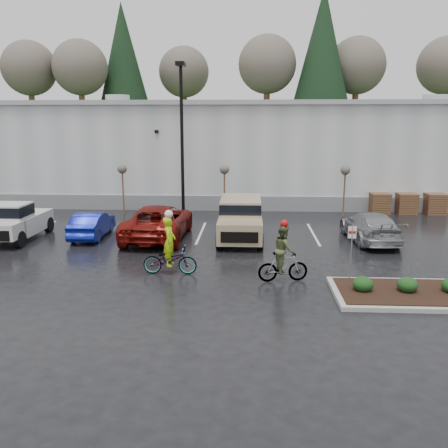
# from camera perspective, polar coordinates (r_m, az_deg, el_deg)

# --- Properties ---
(ground) EXTENTS (120.00, 120.00, 0.00)m
(ground) POSITION_cam_1_polar(r_m,az_deg,el_deg) (17.68, 2.73, -7.16)
(ground) COLOR black
(ground) RESTS_ON ground
(warehouse) EXTENTS (60.50, 15.50, 7.20)m
(warehouse) POSITION_cam_1_polar(r_m,az_deg,el_deg) (38.73, 3.00, 8.99)
(warehouse) COLOR #B5B8BA
(warehouse) RESTS_ON ground
(wooded_ridge) EXTENTS (80.00, 25.00, 6.00)m
(wooded_ridge) POSITION_cam_1_polar(r_m,az_deg,el_deg) (61.74, 3.03, 9.62)
(wooded_ridge) COLOR #1B3716
(wooded_ridge) RESTS_ON ground
(lamppost) EXTENTS (0.50, 1.00, 9.22)m
(lamppost) POSITION_cam_1_polar(r_m,az_deg,el_deg) (28.96, -5.11, 11.86)
(lamppost) COLOR black
(lamppost) RESTS_ON ground
(sapling_west) EXTENTS (0.60, 0.60, 3.20)m
(sapling_west) POSITION_cam_1_polar(r_m,az_deg,el_deg) (30.91, -12.15, 6.17)
(sapling_west) COLOR #4B391E
(sapling_west) RESTS_ON ground
(sapling_mid) EXTENTS (0.60, 0.60, 3.20)m
(sapling_mid) POSITION_cam_1_polar(r_m,az_deg,el_deg) (29.88, 0.05, 6.24)
(sapling_mid) COLOR #4B391E
(sapling_mid) RESTS_ON ground
(sapling_east) EXTENTS (0.60, 0.60, 3.20)m
(sapling_east) POSITION_cam_1_polar(r_m,az_deg,el_deg) (30.43, 14.38, 5.97)
(sapling_east) COLOR #4B391E
(sapling_east) RESTS_ON ground
(pallet_stack_a) EXTENTS (1.20, 1.20, 1.35)m
(pallet_stack_a) POSITION_cam_1_polar(r_m,az_deg,el_deg) (32.24, 18.21, 2.39)
(pallet_stack_a) COLOR #4B391E
(pallet_stack_a) RESTS_ON ground
(pallet_stack_b) EXTENTS (1.20, 1.20, 1.35)m
(pallet_stack_b) POSITION_cam_1_polar(r_m,az_deg,el_deg) (32.73, 21.08, 2.32)
(pallet_stack_b) COLOR #4B391E
(pallet_stack_b) RESTS_ON ground
(pallet_stack_c) EXTENTS (1.20, 1.20, 1.35)m
(pallet_stack_c) POSITION_cam_1_polar(r_m,az_deg,el_deg) (33.33, 24.02, 2.24)
(pallet_stack_c) COLOR #4B391E
(pallet_stack_c) RESTS_ON ground
(shrub_a) EXTENTS (0.70, 0.70, 0.52)m
(shrub_a) POSITION_cam_1_polar(r_m,az_deg,el_deg) (17.07, 16.37, -6.93)
(shrub_a) COLOR #143813
(shrub_a) RESTS_ON curb_island
(shrub_b) EXTENTS (0.70, 0.70, 0.52)m
(shrub_b) POSITION_cam_1_polar(r_m,az_deg,el_deg) (17.48, 21.20, -6.83)
(shrub_b) COLOR #143813
(shrub_b) RESTS_ON curb_island
(fire_lane_sign) EXTENTS (0.30, 0.05, 2.20)m
(fire_lane_sign) POSITION_cam_1_polar(r_m,az_deg,el_deg) (17.86, 15.08, -2.67)
(fire_lane_sign) COLOR gray
(fire_lane_sign) RESTS_ON ground
(pickup_white) EXTENTS (2.10, 5.20, 1.96)m
(pickup_white) POSITION_cam_1_polar(r_m,az_deg,el_deg) (26.26, -23.52, 0.50)
(pickup_white) COLOR beige
(pickup_white) RESTS_ON ground
(car_blue) EXTENTS (1.51, 4.08, 1.33)m
(car_blue) POSITION_cam_1_polar(r_m,az_deg,el_deg) (25.33, -15.57, -0.05)
(car_blue) COLOR navy
(car_blue) RESTS_ON ground
(car_red) EXTENTS (3.01, 6.25, 1.72)m
(car_red) POSITION_cam_1_polar(r_m,az_deg,el_deg) (24.39, -7.90, 0.29)
(car_red) COLOR maroon
(car_red) RESTS_ON ground
(suv_tan) EXTENTS (2.20, 5.10, 2.06)m
(suv_tan) POSITION_cam_1_polar(r_m,az_deg,el_deg) (23.75, 2.00, 0.50)
(suv_tan) COLOR tan
(suv_tan) RESTS_ON ground
(car_far_silver) EXTENTS (2.37, 5.16, 1.46)m
(car_far_silver) POSITION_cam_1_polar(r_m,az_deg,el_deg) (24.66, 17.16, -0.32)
(car_far_silver) COLOR #95999C
(car_far_silver) RESTS_ON ground
(cyclist_hivis) EXTENTS (2.11, 0.74, 2.55)m
(cyclist_hivis) POSITION_cam_1_polar(r_m,az_deg,el_deg) (18.65, -6.54, -3.68)
(cyclist_hivis) COLOR #3F3F44
(cyclist_hivis) RESTS_ON ground
(cyclist_olive) EXTENTS (1.88, 0.94, 2.36)m
(cyclist_olive) POSITION_cam_1_polar(r_m,az_deg,el_deg) (17.78, 7.14, -4.23)
(cyclist_olive) COLOR #3F3F44
(cyclist_olive) RESTS_ON ground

